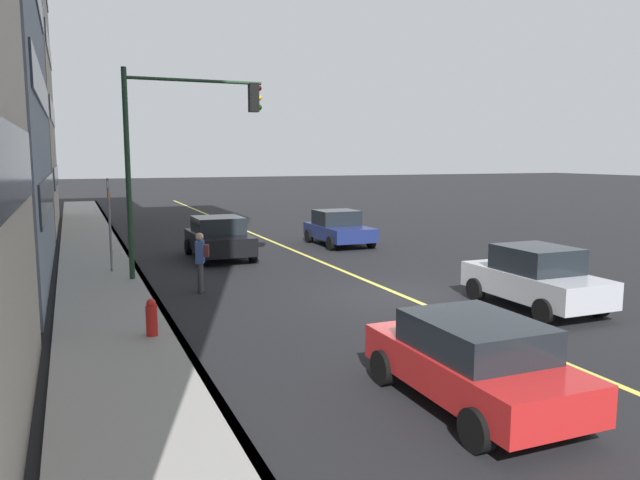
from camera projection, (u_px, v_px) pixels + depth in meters
ground at (401, 295)px, 17.10m from camera, size 200.00×200.00×0.00m
sidewalk_slab at (113, 320)px, 14.20m from camera, size 80.00×2.54×0.15m
curb_edge at (165, 315)px, 14.64m from camera, size 80.00×0.16×0.15m
lane_stripe_center at (401, 295)px, 17.10m from camera, size 80.00×0.16×0.01m
car_red at (473, 360)px, 9.43m from camera, size 3.91×1.92×1.41m
car_black at (219, 238)px, 23.27m from camera, size 4.07×2.10×1.58m
car_silver at (535, 277)px, 15.58m from camera, size 3.92×1.92×1.60m
car_navy at (338, 228)px, 26.75m from camera, size 3.84×2.08×1.52m
pedestrian_with_backpack at (201, 257)px, 17.36m from camera, size 0.46×0.45×1.72m
traffic_light_mast at (178, 138)px, 18.67m from camera, size 0.28×4.29×6.48m
street_sign_post at (109, 219)px, 19.67m from camera, size 0.60×0.08×3.18m
fire_hydrant at (152, 321)px, 12.70m from camera, size 0.24×0.24×0.94m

